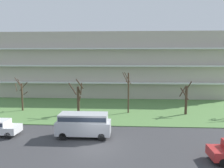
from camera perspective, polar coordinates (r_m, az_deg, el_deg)
name	(u,v)px	position (r m, az deg, el deg)	size (l,w,h in m)	color
ground	(95,148)	(20.20, -4.44, -15.79)	(160.00, 160.00, 0.00)	#38383A
grass_lawn_strip	(107,109)	(33.46, -1.18, -6.38)	(80.00, 16.00, 0.08)	#547F42
apartment_building	(113,64)	(47.33, 0.22, 4.99)	(43.23, 14.55, 12.16)	#B2A899
tree_far_left	(22,94)	(34.58, -21.88, -2.39)	(1.90, 1.90, 4.88)	#4C3828
tree_left	(78,97)	(30.63, -8.54, -3.34)	(2.11, 1.95, 4.90)	#423023
tree_center	(128,91)	(30.75, 4.10, -1.82)	(1.21, 1.21, 5.69)	#4C3828
tree_right	(186,98)	(31.67, 18.18, -3.47)	(1.65, 1.82, 4.53)	#423023
van_silver_near_left	(84,123)	(22.26, -7.19, -9.80)	(5.20, 2.00, 2.36)	#B7BABF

